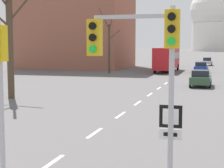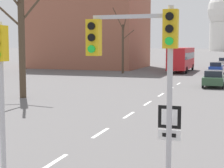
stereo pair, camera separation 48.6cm
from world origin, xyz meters
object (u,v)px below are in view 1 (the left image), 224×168
at_px(city_bus, 167,58).
at_px(traffic_signal_near_right, 144,53).
at_px(sedan_near_left, 201,78).
at_px(sedan_near_right, 207,61).
at_px(sedan_mid_centre, 201,67).
at_px(traffic_signal_centre_tall, 0,73).
at_px(route_sign_post, 170,132).

bearing_deg(city_bus, traffic_signal_near_right, -82.86).
relative_size(traffic_signal_near_right, sedan_near_left, 1.19).
xyz_separation_m(sedan_near_right, city_bus, (-5.12, -18.51, 1.27)).
bearing_deg(sedan_mid_centre, traffic_signal_centre_tall, -93.98).
xyz_separation_m(sedan_near_left, sedan_mid_centre, (-0.82, 17.34, 0.02)).
distance_m(sedan_near_right, city_bus, 19.25).
distance_m(traffic_signal_near_right, sedan_near_right, 64.03).
relative_size(traffic_signal_centre_tall, sedan_near_right, 1.15).
distance_m(traffic_signal_near_right, city_bus, 45.84).
bearing_deg(city_bus, sedan_mid_centre, -17.37).
bearing_deg(sedan_mid_centre, city_bus, 162.63).
relative_size(sedan_near_right, sedan_mid_centre, 0.89).
bearing_deg(sedan_mid_centre, sedan_near_right, 89.68).
xyz_separation_m(route_sign_post, city_bus, (-6.38, 45.17, 0.42)).
bearing_deg(traffic_signal_near_right, sedan_near_right, 90.51).
xyz_separation_m(traffic_signal_centre_tall, sedan_mid_centre, (3.10, 44.55, -2.37)).
bearing_deg(sedan_near_right, traffic_signal_near_right, -89.49).
height_order(traffic_signal_near_right, sedan_near_left, traffic_signal_near_right).
distance_m(traffic_signal_centre_tall, route_sign_post, 4.82).
height_order(traffic_signal_near_right, sedan_mid_centre, traffic_signal_near_right).
distance_m(sedan_near_left, sedan_mid_centre, 17.35).
xyz_separation_m(traffic_signal_near_right, city_bus, (-5.69, 45.45, -1.67)).
distance_m(route_sign_post, sedan_near_right, 63.70).
bearing_deg(traffic_signal_centre_tall, sedan_near_left, 81.79).
bearing_deg(sedan_near_left, route_sign_post, -88.82).
xyz_separation_m(traffic_signal_near_right, route_sign_post, (0.68, 0.28, -2.09)).
relative_size(traffic_signal_centre_tall, sedan_near_left, 1.10).
distance_m(traffic_signal_centre_tall, sedan_near_left, 27.60).
bearing_deg(sedan_mid_centre, sedan_near_left, -87.28).
height_order(sedan_near_left, city_bus, city_bus).
relative_size(sedan_near_left, city_bus, 0.38).
relative_size(traffic_signal_near_right, city_bus, 0.45).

